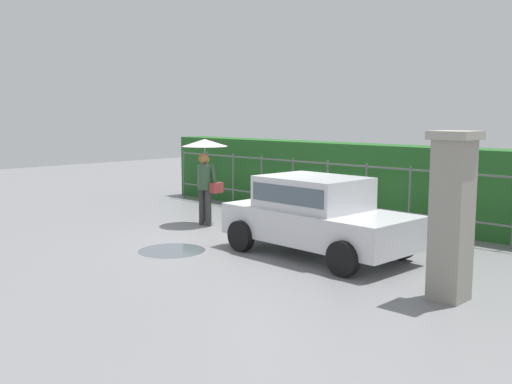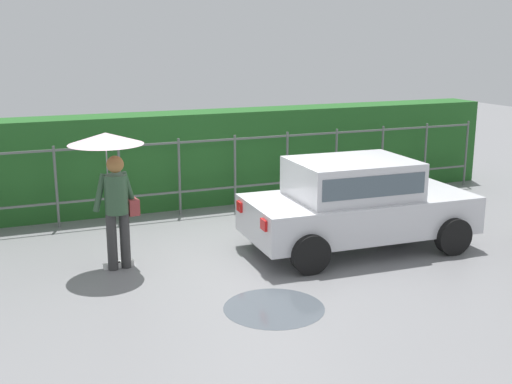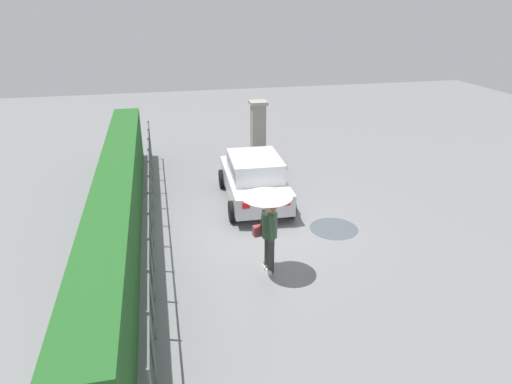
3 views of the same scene
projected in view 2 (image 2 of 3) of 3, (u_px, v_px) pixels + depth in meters
ground_plane at (267, 257)px, 10.16m from camera, size 40.00×40.00×0.00m
car at (356, 200)px, 10.41m from camera, size 3.79×1.96×1.48m
pedestrian at (111, 167)px, 9.32m from camera, size 1.09×1.09×2.05m
fence_section at (208, 171)px, 12.60m from camera, size 12.66×0.05×1.50m
hedge_row at (196, 158)px, 13.25m from camera, size 13.61×0.90×1.90m
puddle_near at (274, 308)px, 8.24m from camera, size 1.31×1.31×0.00m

